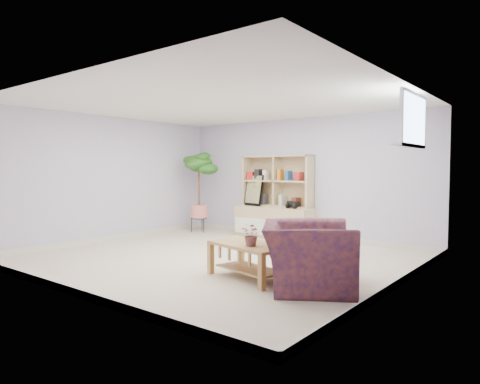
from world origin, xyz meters
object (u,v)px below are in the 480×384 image
Objects in this scene: floor_tree at (199,192)px; armchair at (307,251)px; coffee_table at (250,261)px; storage_unit at (274,197)px.

floor_tree is 4.76m from armchair.
coffee_table is 0.61× the size of floor_tree.
armchair is (4.06, -2.44, -0.45)m from floor_tree.
storage_unit is at bearing 13.31° from floor_tree.
storage_unit is 0.94× the size of floor_tree.
coffee_table is 0.81m from armchair.
storage_unit reaches higher than armchair.
coffee_table is 0.93× the size of armchair.
coffee_table is (1.57, -2.91, -0.61)m from storage_unit.
storage_unit is at bearing 131.22° from coffee_table.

